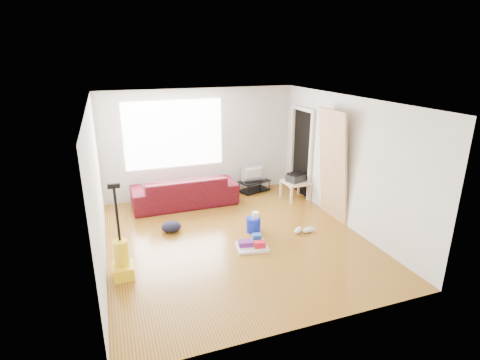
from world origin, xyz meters
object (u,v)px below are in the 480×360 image
object	(u,v)px
backpack	(172,232)
vacuum	(122,260)
bucket	(253,231)
sofa	(185,204)
cleaning_tray	(253,244)
tv_stand	(254,186)
side_table	(295,184)

from	to	relation	value
backpack	vacuum	distance (m)	1.58
backpack	bucket	bearing A→B (deg)	-16.84
sofa	bucket	bearing A→B (deg)	118.36
bucket	cleaning_tray	xyz separation A→B (m)	(-0.25, -0.59, 0.06)
tv_stand	cleaning_tray	world-z (taller)	tv_stand
bucket	cleaning_tray	size ratio (longest dim) A/B	0.46
tv_stand	vacuum	distance (m)	4.28
backpack	tv_stand	bearing A→B (deg)	35.37
sofa	backpack	bearing A→B (deg)	67.40
sofa	vacuum	size ratio (longest dim) A/B	1.56
bucket	backpack	xyz separation A→B (m)	(-1.48, 0.50, 0.00)
sofa	bucket	xyz separation A→B (m)	(0.95, -1.77, 0.00)
vacuum	bucket	bearing A→B (deg)	16.97
bucket	side_table	bearing A→B (deg)	38.74
cleaning_tray	vacuum	world-z (taller)	vacuum
tv_stand	sofa	bearing A→B (deg)	172.21
tv_stand	bucket	xyz separation A→B (m)	(-0.83, -2.04, -0.14)
cleaning_tray	vacuum	distance (m)	2.19
sofa	side_table	xyz separation A→B (m)	(2.48, -0.54, 0.37)
side_table	bucket	distance (m)	1.99
sofa	tv_stand	size ratio (longest dim) A/B	2.83
sofa	backpack	size ratio (longest dim) A/B	6.08
tv_stand	backpack	bearing A→B (deg)	-162.76
bucket	tv_stand	bearing A→B (deg)	67.81
side_table	cleaning_tray	xyz separation A→B (m)	(-1.77, -1.81, -0.31)
sofa	vacuum	xyz separation A→B (m)	(-1.47, -2.51, 0.27)
side_table	bucket	bearing A→B (deg)	-141.26
cleaning_tray	backpack	distance (m)	1.64
sofa	tv_stand	world-z (taller)	sofa
side_table	bucket	world-z (taller)	side_table
side_table	backpack	size ratio (longest dim) A/B	1.50
cleaning_tray	tv_stand	bearing A→B (deg)	67.68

